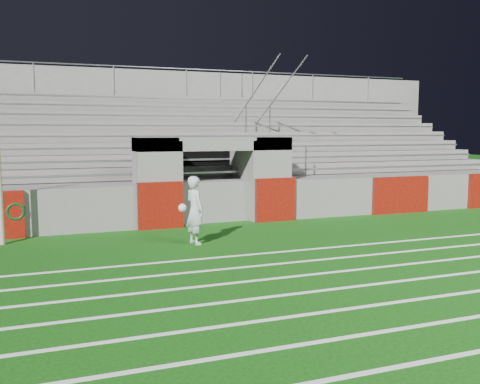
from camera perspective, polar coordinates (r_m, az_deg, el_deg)
name	(u,v)px	position (r m, az deg, el deg)	size (l,w,h in m)	color
ground	(259,244)	(13.28, 1.99, -5.57)	(90.00, 90.00, 0.00)	#0E450B
field_markings	(380,304)	(9.05, 14.73, -11.52)	(28.00, 8.09, 0.01)	white
stadium_structure	(177,165)	(20.60, -6.70, 2.86)	(26.00, 8.48, 5.42)	slate
goalkeeper_with_ball	(195,210)	(13.19, -4.86, -1.94)	(0.71, 0.69, 1.69)	silver
hose_coil	(15,211)	(15.03, -22.83, -1.84)	(0.49, 0.14, 0.54)	#0B390D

